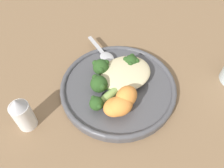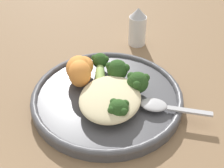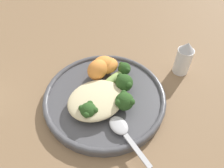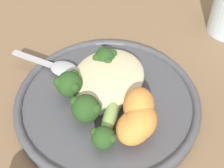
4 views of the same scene
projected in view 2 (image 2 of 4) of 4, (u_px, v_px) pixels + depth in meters
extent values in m
plane|color=#846647|center=(113.00, 103.00, 0.55)|extent=(4.00, 4.00, 0.00)
cylinder|color=#4C4C51|center=(107.00, 98.00, 0.55)|extent=(0.26, 0.26, 0.02)
torus|color=#4C4C51|center=(107.00, 94.00, 0.54)|extent=(0.26, 0.26, 0.01)
ellipsoid|color=beige|center=(110.00, 98.00, 0.50)|extent=(0.12, 0.10, 0.02)
ellipsoid|color=#8EB25B|center=(106.00, 96.00, 0.51)|extent=(0.08, 0.07, 0.02)
sphere|color=#284C1E|center=(118.00, 110.00, 0.48)|extent=(0.03, 0.03, 0.03)
sphere|color=#284C1E|center=(114.00, 102.00, 0.48)|extent=(0.01, 0.01, 0.01)
sphere|color=#284C1E|center=(112.00, 110.00, 0.47)|extent=(0.01, 0.01, 0.01)
sphere|color=#284C1E|center=(123.00, 112.00, 0.47)|extent=(0.01, 0.01, 0.01)
sphere|color=#284C1E|center=(125.00, 104.00, 0.48)|extent=(0.01, 0.01, 0.01)
ellipsoid|color=#8EB25B|center=(117.00, 87.00, 0.53)|extent=(0.03, 0.07, 0.02)
sphere|color=#284C1E|center=(138.00, 82.00, 0.53)|extent=(0.04, 0.04, 0.04)
sphere|color=#284C1E|center=(131.00, 76.00, 0.53)|extent=(0.01, 0.01, 0.01)
sphere|color=#284C1E|center=(137.00, 85.00, 0.51)|extent=(0.01, 0.01, 0.01)
sphere|color=#284C1E|center=(146.00, 78.00, 0.53)|extent=(0.01, 0.01, 0.01)
ellipsoid|color=#8EB25B|center=(105.00, 84.00, 0.54)|extent=(0.06, 0.04, 0.01)
sphere|color=#284C1E|center=(118.00, 70.00, 0.55)|extent=(0.04, 0.04, 0.04)
sphere|color=#284C1E|center=(110.00, 66.00, 0.55)|extent=(0.01, 0.01, 0.01)
sphere|color=#284C1E|center=(126.00, 68.00, 0.55)|extent=(0.01, 0.01, 0.01)
ellipsoid|color=#8EB25B|center=(100.00, 76.00, 0.56)|extent=(0.08, 0.03, 0.02)
sphere|color=#284C1E|center=(100.00, 61.00, 0.58)|extent=(0.03, 0.03, 0.03)
sphere|color=#284C1E|center=(94.00, 58.00, 0.58)|extent=(0.01, 0.01, 0.01)
sphere|color=#284C1E|center=(106.00, 59.00, 0.58)|extent=(0.01, 0.01, 0.01)
ellipsoid|color=orange|center=(78.00, 67.00, 0.56)|extent=(0.06, 0.05, 0.04)
ellipsoid|color=orange|center=(81.00, 67.00, 0.57)|extent=(0.06, 0.05, 0.03)
ellipsoid|color=orange|center=(80.00, 73.00, 0.54)|extent=(0.06, 0.05, 0.05)
cube|color=#B7B7BC|center=(190.00, 111.00, 0.50)|extent=(0.01, 0.07, 0.00)
ellipsoid|color=#B7B7BC|center=(154.00, 105.00, 0.50)|extent=(0.03, 0.04, 0.01)
cylinder|color=white|center=(137.00, 31.00, 0.68)|extent=(0.04, 0.04, 0.07)
cone|color=#B2B2B7|center=(138.00, 12.00, 0.65)|extent=(0.04, 0.04, 0.02)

